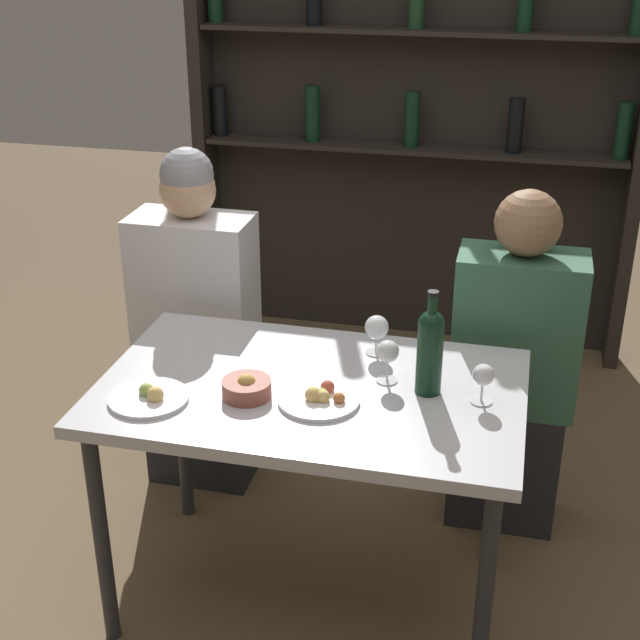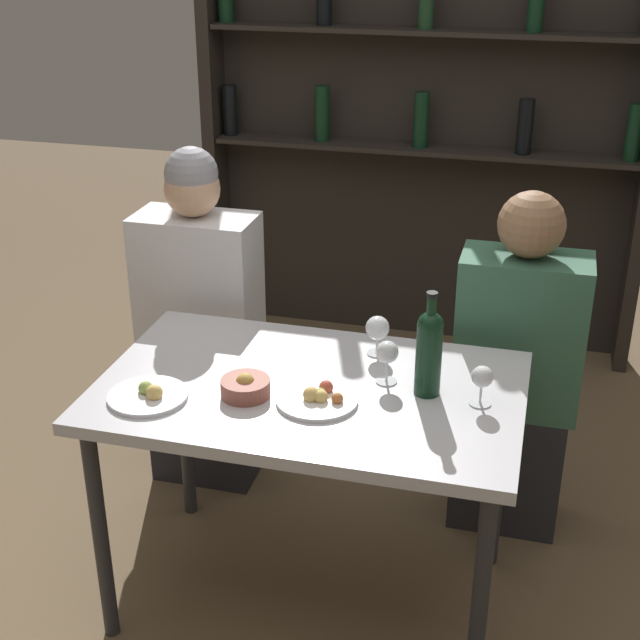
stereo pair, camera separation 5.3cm
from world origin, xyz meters
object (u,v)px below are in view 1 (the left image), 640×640
Objects in this scene: snack_bowl at (247,388)px; seated_person_left at (197,331)px; food_plate_0 at (149,397)px; food_plate_1 at (320,398)px; wine_glass_0 at (388,353)px; wine_glass_2 at (377,328)px; wine_bottle at (430,348)px; wine_glass_1 at (483,377)px; seated_person_right at (512,375)px.

seated_person_left is at bearing 121.63° from snack_bowl.
food_plate_0 and food_plate_1 have the same top height.
wine_glass_0 reaches higher than snack_bowl.
wine_glass_2 reaches higher than food_plate_1.
wine_bottle is 0.76m from food_plate_0.
wine_glass_2 is (-0.32, 0.22, 0.01)m from wine_glass_1.
wine_bottle is 0.50m from snack_bowl.
food_plate_1 is 0.82m from seated_person_right.
seated_person_right is (0.34, 0.47, -0.28)m from wine_glass_0.
seated_person_left reaches higher than wine_glass_1.
wine_glass_1 is at bearing -33.71° from wine_glass_2.
seated_person_left reaches higher than seated_person_right.
wine_glass_1 reaches higher than snack_bowl.
wine_glass_2 is at bearing 48.54° from snack_bowl.
wine_bottle reaches higher than food_plate_0.
snack_bowl is 0.11× the size of seated_person_right.
seated_person_right reaches higher than food_plate_0.
wine_glass_1 is at bearing 10.66° from snack_bowl.
seated_person_left reaches higher than wine_bottle.
wine_glass_0 reaches higher than food_plate_1.
snack_bowl is (-0.20, -0.02, 0.01)m from food_plate_1.
wine_bottle reaches higher than food_plate_1.
wine_glass_0 is at bearing 45.15° from food_plate_1.
snack_bowl is 0.97m from seated_person_right.
food_plate_1 is at bearing -155.76° from wine_bottle.
wine_bottle is 2.47× the size of wine_glass_2.
wine_glass_2 is at bearing -142.22° from seated_person_right.
wine_glass_1 is 0.89m from food_plate_0.
seated_person_right reaches higher than wine_glass_0.
food_plate_0 is (-0.86, -0.20, -0.07)m from wine_glass_1.
food_plate_1 is at bearing 12.35° from food_plate_0.
food_plate_1 is at bearing -134.85° from wine_glass_0.
wine_glass_2 reaches higher than snack_bowl.
wine_glass_1 is 0.51× the size of food_plate_1.
snack_bowl is at bearing -169.34° from wine_glass_1.
snack_bowl is (-0.35, -0.17, -0.06)m from wine_glass_0.
wine_glass_1 is (0.26, -0.05, -0.01)m from wine_glass_0.
snack_bowl is at bearing -163.71° from wine_bottle.
wine_glass_2 reaches higher than wine_glass_1.
wine_glass_0 is 0.64m from seated_person_right.
seated_person_left is at bearing 155.72° from wine_glass_2.
food_plate_0 is 0.76m from seated_person_left.
seated_person_left is (-0.39, 0.64, -0.18)m from snack_bowl.
seated_person_right is at bearing 0.00° from seated_person_left.
wine_glass_1 is 0.92× the size of wine_glass_2.
wine_glass_2 is at bearing 132.45° from wine_bottle.
wine_bottle is at bearing -30.23° from seated_person_left.
snack_bowl reaches higher than food_plate_0.
wine_glass_0 is 0.65m from food_plate_0.
wine_bottle reaches higher than wine_glass_1.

